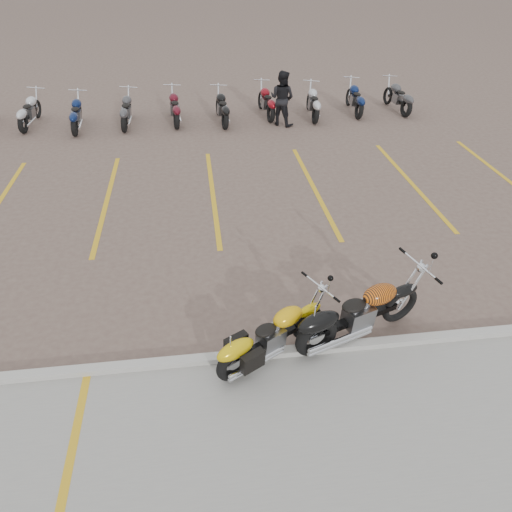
% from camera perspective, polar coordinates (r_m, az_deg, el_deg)
% --- Properties ---
extents(ground, '(100.00, 100.00, 0.00)m').
position_cam_1_polar(ground, '(9.74, -3.61, -3.39)').
color(ground, '#715C50').
rests_on(ground, ground).
extents(concrete_apron, '(60.00, 5.00, 0.01)m').
position_cam_1_polar(concrete_apron, '(6.71, -0.28, -26.94)').
color(concrete_apron, '#9E9B93').
rests_on(concrete_apron, ground).
extents(curb, '(60.00, 0.18, 0.12)m').
position_cam_1_polar(curb, '(8.19, -2.52, -11.43)').
color(curb, '#ADAAA3').
rests_on(curb, ground).
extents(parking_stripes, '(38.00, 5.50, 0.01)m').
position_cam_1_polar(parking_stripes, '(13.15, -4.96, 7.09)').
color(parking_stripes, gold).
rests_on(parking_stripes, ground).
extents(yellow_cruiser, '(1.90, 1.19, 0.88)m').
position_cam_1_polar(yellow_cruiser, '(7.96, 1.50, -9.28)').
color(yellow_cruiser, black).
rests_on(yellow_cruiser, ground).
extents(flame_cruiser, '(2.36, 1.00, 1.01)m').
position_cam_1_polar(flame_cruiser, '(8.42, 11.36, -6.60)').
color(flame_cruiser, black).
rests_on(flame_cruiser, ground).
extents(person_b, '(1.13, 1.09, 1.84)m').
position_cam_1_polar(person_b, '(17.88, 3.01, 17.56)').
color(person_b, black).
rests_on(person_b, ground).
extents(bg_bike_row, '(17.15, 2.00, 1.10)m').
position_cam_1_polar(bg_bike_row, '(18.49, -9.44, 16.53)').
color(bg_bike_row, black).
rests_on(bg_bike_row, ground).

